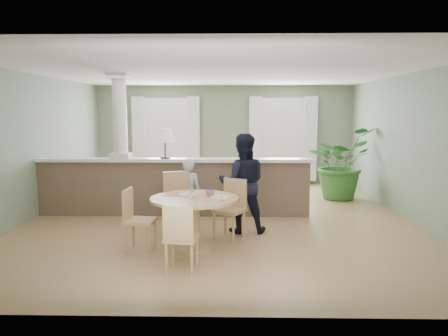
{
  "coord_description": "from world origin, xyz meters",
  "views": [
    {
      "loc": [
        0.25,
        -8.05,
        2.01
      ],
      "look_at": [
        0.1,
        -1.0,
        1.08
      ],
      "focal_mm": 35.0,
      "sensor_mm": 36.0,
      "label": 1
    }
  ],
  "objects_px": {
    "chair_near": "(180,235)",
    "chair_side": "(136,217)",
    "dining_table": "(195,208)",
    "child_person": "(189,193)",
    "houseplant": "(340,163)",
    "man_person": "(243,183)",
    "chair_far_man": "(232,206)",
    "chair_far_boy": "(178,199)",
    "sofa": "(216,179)"
  },
  "relations": [
    {
      "from": "chair_near",
      "to": "child_person",
      "type": "bearing_deg",
      "value": -80.44
    },
    {
      "from": "sofa",
      "to": "chair_side",
      "type": "xyz_separation_m",
      "value": [
        -1.0,
        -4.01,
        0.07
      ]
    },
    {
      "from": "sofa",
      "to": "chair_far_man",
      "type": "distance_m",
      "value": 3.36
    },
    {
      "from": "dining_table",
      "to": "child_person",
      "type": "distance_m",
      "value": 1.2
    },
    {
      "from": "sofa",
      "to": "chair_far_boy",
      "type": "relative_size",
      "value": 2.92
    },
    {
      "from": "chair_far_man",
      "to": "child_person",
      "type": "bearing_deg",
      "value": 171.11
    },
    {
      "from": "houseplant",
      "to": "man_person",
      "type": "xyz_separation_m",
      "value": [
        -2.3,
        -2.87,
        0.0
      ]
    },
    {
      "from": "child_person",
      "to": "man_person",
      "type": "height_order",
      "value": "man_person"
    },
    {
      "from": "sofa",
      "to": "chair_near",
      "type": "height_order",
      "value": "chair_near"
    },
    {
      "from": "houseplant",
      "to": "man_person",
      "type": "relative_size",
      "value": 1.0
    },
    {
      "from": "dining_table",
      "to": "child_person",
      "type": "bearing_deg",
      "value": 100.36
    },
    {
      "from": "houseplant",
      "to": "chair_far_man",
      "type": "height_order",
      "value": "houseplant"
    },
    {
      "from": "man_person",
      "to": "child_person",
      "type": "bearing_deg",
      "value": -14.86
    },
    {
      "from": "sofa",
      "to": "man_person",
      "type": "distance_m",
      "value": 3.06
    },
    {
      "from": "dining_table",
      "to": "chair_far_man",
      "type": "xyz_separation_m",
      "value": [
        0.53,
        0.6,
        -0.1
      ]
    },
    {
      "from": "man_person",
      "to": "chair_side",
      "type": "bearing_deg",
      "value": 32.39
    },
    {
      "from": "chair_far_boy",
      "to": "chair_near",
      "type": "relative_size",
      "value": 1.15
    },
    {
      "from": "chair_near",
      "to": "chair_far_boy",
      "type": "bearing_deg",
      "value": -75.26
    },
    {
      "from": "houseplant",
      "to": "man_person",
      "type": "height_order",
      "value": "man_person"
    },
    {
      "from": "houseplant",
      "to": "chair_far_man",
      "type": "bearing_deg",
      "value": -127.51
    },
    {
      "from": "chair_near",
      "to": "dining_table",
      "type": "bearing_deg",
      "value": -89.78
    },
    {
      "from": "chair_far_man",
      "to": "sofa",
      "type": "bearing_deg",
      "value": 125.49
    },
    {
      "from": "houseplant",
      "to": "child_person",
      "type": "bearing_deg",
      "value": -140.58
    },
    {
      "from": "chair_far_man",
      "to": "houseplant",
      "type": "bearing_deg",
      "value": 81.62
    },
    {
      "from": "dining_table",
      "to": "child_person",
      "type": "relative_size",
      "value": 1.06
    },
    {
      "from": "chair_far_boy",
      "to": "chair_far_man",
      "type": "distance_m",
      "value": 0.94
    },
    {
      "from": "chair_side",
      "to": "chair_near",
      "type": "bearing_deg",
      "value": -134.11
    },
    {
      "from": "dining_table",
      "to": "chair_side",
      "type": "distance_m",
      "value": 0.86
    },
    {
      "from": "chair_far_boy",
      "to": "chair_side",
      "type": "xyz_separation_m",
      "value": [
        -0.48,
        -0.97,
        -0.06
      ]
    },
    {
      "from": "chair_far_man",
      "to": "man_person",
      "type": "distance_m",
      "value": 0.5
    },
    {
      "from": "chair_far_man",
      "to": "chair_side",
      "type": "distance_m",
      "value": 1.53
    },
    {
      "from": "chair_side",
      "to": "child_person",
      "type": "xyz_separation_m",
      "value": [
        0.63,
        1.26,
        0.1
      ]
    },
    {
      "from": "chair_near",
      "to": "chair_side",
      "type": "xyz_separation_m",
      "value": [
        -0.75,
        0.86,
        0.02
      ]
    },
    {
      "from": "chair_far_man",
      "to": "chair_side",
      "type": "height_order",
      "value": "chair_far_man"
    },
    {
      "from": "sofa",
      "to": "chair_side",
      "type": "relative_size",
      "value": 3.25
    },
    {
      "from": "chair_far_boy",
      "to": "chair_far_man",
      "type": "bearing_deg",
      "value": -35.83
    },
    {
      "from": "sofa",
      "to": "chair_near",
      "type": "relative_size",
      "value": 3.36
    },
    {
      "from": "chair_far_man",
      "to": "man_person",
      "type": "xyz_separation_m",
      "value": [
        0.18,
        0.35,
        0.3
      ]
    },
    {
      "from": "houseplant",
      "to": "chair_side",
      "type": "bearing_deg",
      "value": -134.64
    },
    {
      "from": "chair_far_man",
      "to": "chair_far_boy",
      "type": "bearing_deg",
      "value": -169.39
    },
    {
      "from": "houseplant",
      "to": "chair_side",
      "type": "xyz_separation_m",
      "value": [
        -3.85,
        -3.9,
        -0.32
      ]
    },
    {
      "from": "dining_table",
      "to": "chair_near",
      "type": "relative_size",
      "value": 1.46
    },
    {
      "from": "houseplant",
      "to": "chair_far_boy",
      "type": "distance_m",
      "value": 4.47
    },
    {
      "from": "houseplant",
      "to": "chair_side",
      "type": "distance_m",
      "value": 5.49
    },
    {
      "from": "chair_far_boy",
      "to": "chair_side",
      "type": "relative_size",
      "value": 1.11
    },
    {
      "from": "houseplant",
      "to": "chair_near",
      "type": "bearing_deg",
      "value": -123.1
    },
    {
      "from": "sofa",
      "to": "chair_side",
      "type": "height_order",
      "value": "chair_side"
    },
    {
      "from": "houseplant",
      "to": "child_person",
      "type": "relative_size",
      "value": 1.36
    },
    {
      "from": "sofa",
      "to": "chair_near",
      "type": "xyz_separation_m",
      "value": [
        -0.26,
        -4.87,
        0.05
      ]
    },
    {
      "from": "sofa",
      "to": "chair_far_boy",
      "type": "xyz_separation_m",
      "value": [
        -0.52,
        -3.04,
        0.13
      ]
    }
  ]
}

